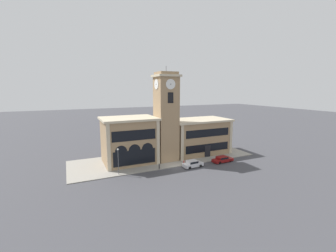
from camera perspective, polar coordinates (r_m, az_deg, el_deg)
name	(u,v)px	position (r m, az deg, el deg)	size (l,w,h in m)	color
ground_plane	(177,167)	(46.79, 2.21, -10.40)	(300.00, 300.00, 0.00)	#424247
sidewalk_kerb	(164,158)	(52.40, -1.06, -8.11)	(41.26, 13.14, 0.15)	gray
clock_tower	(166,117)	(49.10, -0.46, 2.27)	(5.10, 5.10, 20.60)	#9E7F5B
town_hall_left_wing	(129,140)	(49.05, -9.83, -3.56)	(11.54, 8.83, 9.87)	#9E7F5B
town_hall_right_wing	(198,136)	(56.09, 7.73, -2.56)	(14.83, 8.83, 8.54)	#9E7F5B
parked_car_near	(193,164)	(46.86, 6.29, -9.46)	(4.31, 2.00, 1.43)	silver
parked_car_mid	(222,159)	(50.98, 13.64, -8.17)	(4.80, 2.04, 1.31)	maroon
street_lamp	(118,157)	(42.62, -12.55, -7.71)	(0.36, 0.36, 4.95)	#4C4C51
bollard	(159,166)	(45.41, -2.25, -10.13)	(0.18, 0.18, 1.06)	black
fire_hydrant	(184,163)	(47.86, 4.05, -9.24)	(0.22, 0.22, 0.87)	red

